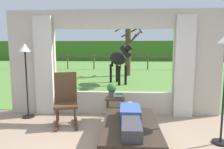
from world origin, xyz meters
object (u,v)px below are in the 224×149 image
Objects in this scene: rocking_chair at (66,99)px; horse at (119,59)px; reclining_person at (131,118)px; book_stack at (119,96)px; floor_lamp_left at (25,58)px; potted_plant at (112,89)px; side_table at (115,101)px; recliner_sofa at (130,134)px; pasture_tree at (128,49)px.

rocking_chair is 5.04m from horse.
book_stack is at bearing 99.45° from reclining_person.
potted_plant is at bearing 0.93° from floor_lamp_left.
side_table is at bearing 2.69° from rocking_chair.
horse is (2.04, 4.54, -0.25)m from floor_lamp_left.
rocking_chair is at bearing -166.72° from book_stack.
reclining_person reaches higher than recliner_sofa.
rocking_chair is at bearing 144.22° from recliner_sofa.
rocking_chair reaches higher than potted_plant.
rocking_chair is 7.92m from pasture_tree.
floor_lamp_left is at bearing -179.07° from potted_plant.
potted_plant is at bearing 144.89° from book_stack.
recliner_sofa is 1.52× the size of rocking_chair.
reclining_person is 0.42× the size of pasture_tree.
rocking_chair is at bearing 48.98° from horse.
pasture_tree is at bearing 87.39° from book_stack.
horse is at bearing 93.13° from recliner_sofa.
floor_lamp_left reaches higher than book_stack.
reclining_person is 1.28× the size of rocking_chair.
pasture_tree is at bearing 86.02° from potted_plant.
side_table is at bearing -0.76° from floor_lamp_left.
book_stack is 4.66m from horse.
floor_lamp_left reaches higher than potted_plant.
recliner_sofa is 1.31m from book_stack.
side_table is 1.63× the size of potted_plant.
reclining_person is at bearing 64.08° from horse.
book_stack is 0.11× the size of horse.
potted_plant is (-0.39, 1.41, 0.18)m from reclining_person.
book_stack is at bearing -33.49° from side_table.
side_table is 0.19m from book_stack.
floor_lamp_left is at bearing 149.69° from reclining_person.
rocking_chair is 1.06m from potted_plant.
potted_plant is at bearing 105.23° from reclining_person.
recliner_sofa is 1.19× the size of reclining_person.
reclining_person is 2.90m from floor_lamp_left.
rocking_chair is 0.64× the size of floor_lamp_left.
reclining_person is 5.96m from horse.
reclining_person is at bearing -74.47° from potted_plant.
reclining_person is at bearing -90.77° from pasture_tree.
side_table is 4.62m from horse.
book_stack is (0.09, -0.06, 0.15)m from side_table.
potted_plant is 0.09× the size of pasture_tree.
potted_plant is 4.53m from horse.
recliner_sofa is at bearing 89.70° from reclining_person.
side_table is at bearing -36.87° from potted_plant.
book_stack is (0.17, -0.12, -0.13)m from potted_plant.
recliner_sofa is at bearing -73.92° from potted_plant.
side_table is 2.81× the size of book_stack.
rocking_chair reaches higher than side_table.
horse reaches higher than potted_plant.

